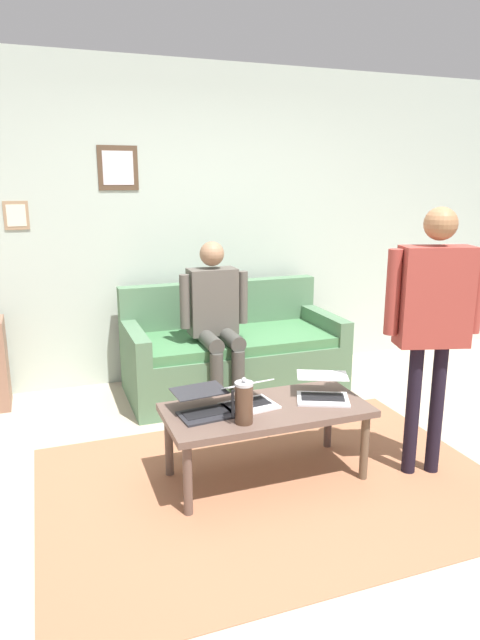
% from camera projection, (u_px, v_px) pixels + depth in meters
% --- Properties ---
extents(ground_plane, '(7.68, 7.68, 0.00)m').
position_uv_depth(ground_plane, '(303.00, 489.00, 3.19)').
color(ground_plane, '#B8A58E').
extents(area_rug, '(2.62, 1.86, 0.01)m').
position_uv_depth(area_rug, '(272.00, 484.00, 3.24)').
color(area_rug, '#A06546').
rests_on(area_rug, ground_plane).
extents(back_wall, '(7.04, 0.11, 2.70)m').
position_uv_depth(back_wall, '(196.00, 225.00, 4.87)').
color(back_wall, '#B3C1B3').
rests_on(back_wall, ground_plane).
extents(couch, '(1.76, 0.86, 0.88)m').
position_uv_depth(couch, '(232.00, 354.00, 4.67)').
color(couch, '#517554').
rests_on(couch, ground_plane).
extents(coffee_table, '(1.19, 0.56, 0.45)m').
position_uv_depth(coffee_table, '(266.00, 415.00, 3.23)').
color(coffee_table, brown).
rests_on(coffee_table, ground_plane).
extents(laptop_left, '(0.34, 0.33, 0.16)m').
position_uv_depth(laptop_left, '(247.00, 398.00, 3.24)').
color(laptop_left, silver).
rests_on(laptop_left, coffee_table).
extents(laptop_center, '(0.41, 0.42, 0.13)m').
position_uv_depth(laptop_center, '(323.00, 390.00, 3.35)').
color(laptop_center, silver).
rests_on(laptop_center, coffee_table).
extents(laptop_right, '(0.33, 0.34, 0.12)m').
position_uv_depth(laptop_right, '(204.00, 406.00, 3.12)').
color(laptop_right, '#28282D').
rests_on(laptop_right, coffee_table).
extents(french_press, '(0.12, 0.10, 0.26)m').
position_uv_depth(french_press, '(244.00, 402.00, 2.98)').
color(french_press, '#4C3323').
rests_on(french_press, coffee_table).
extents(person_standing, '(0.56, 0.28, 1.59)m').
position_uv_depth(person_standing, '(433.00, 309.00, 3.15)').
color(person_standing, black).
rests_on(person_standing, ground_plane).
extents(person_seated, '(0.55, 0.51, 1.28)m').
position_uv_depth(person_seated, '(216.00, 314.00, 4.29)').
color(person_seated, '#43433D').
rests_on(person_seated, ground_plane).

